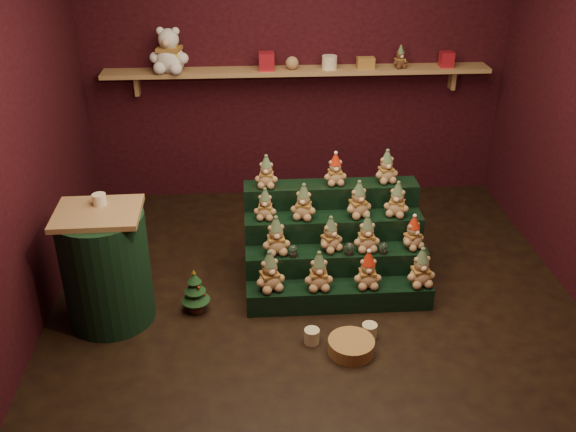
{
  "coord_description": "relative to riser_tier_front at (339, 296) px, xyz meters",
  "views": [
    {
      "loc": [
        -0.47,
        -4.0,
        2.9
      ],
      "look_at": [
        -0.19,
        0.25,
        0.64
      ],
      "focal_mm": 40.0,
      "sensor_mm": 36.0,
      "label": 1
    }
  ],
  "objects": [
    {
      "name": "wicker_basket",
      "position": [
        0.01,
        -0.54,
        -0.04
      ],
      "size": [
        0.41,
        0.41,
        0.1
      ],
      "primitive_type": "cylinder",
      "rotation": [
        0.0,
        0.0,
        -0.34
      ],
      "color": "#9F7840",
      "rests_on": "ground"
    },
    {
      "name": "scarf_gift_box",
      "position": [
        0.46,
        1.89,
        1.28
      ],
      "size": [
        0.16,
        0.1,
        0.1
      ],
      "primitive_type": "cube",
      "color": "#C85B1C",
      "rests_on": "back_shelf"
    },
    {
      "name": "teddy_13",
      "position": [
        0.03,
        0.66,
        0.76
      ],
      "size": [
        0.19,
        0.18,
        0.25
      ],
      "primitive_type": null,
      "rotation": [
        0.0,
        0.0,
        0.07
      ],
      "color": "#A67C5C",
      "rests_on": "riser_tier_back"
    },
    {
      "name": "mini_christmas_tree",
      "position": [
        -1.08,
        0.01,
        0.09
      ],
      "size": [
        0.21,
        0.21,
        0.36
      ],
      "rotation": [
        0.0,
        0.0,
        0.42
      ],
      "color": "#402217",
      "rests_on": "ground"
    },
    {
      "name": "teddy_8",
      "position": [
        -0.54,
        0.45,
        0.57
      ],
      "size": [
        0.2,
        0.18,
        0.25
      ],
      "primitive_type": null,
      "rotation": [
        0.0,
        0.0,
        -0.13
      ],
      "color": "#A67C5C",
      "rests_on": "riser_tier_midback"
    },
    {
      "name": "teddy_3",
      "position": [
        0.6,
        -0.01,
        0.24
      ],
      "size": [
        0.24,
        0.22,
        0.3
      ],
      "primitive_type": null,
      "rotation": [
        0.0,
        0.0,
        0.12
      ],
      "color": "#A67C5C",
      "rests_on": "riser_tier_front"
    },
    {
      "name": "ground",
      "position": [
        -0.18,
        0.04,
        -0.09
      ],
      "size": [
        4.0,
        4.0,
        0.0
      ],
      "primitive_type": "plane",
      "color": "black",
      "rests_on": "ground"
    },
    {
      "name": "snow_globe_b",
      "position": [
        0.09,
        0.16,
        0.32
      ],
      "size": [
        0.07,
        0.07,
        0.1
      ],
      "color": "black",
      "rests_on": "riser_tier_midfront"
    },
    {
      "name": "teddy_12",
      "position": [
        -0.52,
        0.65,
        0.76
      ],
      "size": [
        0.2,
        0.19,
        0.26
      ],
      "primitive_type": null,
      "rotation": [
        0.0,
        0.0,
        -0.13
      ],
      "color": "#A67C5C",
      "rests_on": "riser_tier_back"
    },
    {
      "name": "gift_tin_red_b",
      "position": [
        1.22,
        1.89,
        1.3
      ],
      "size": [
        0.12,
        0.12,
        0.14
      ],
      "primitive_type": "cube",
      "color": "#B61C2A",
      "rests_on": "back_shelf"
    },
    {
      "name": "gift_tin_red_a",
      "position": [
        -0.46,
        1.89,
        1.31
      ],
      "size": [
        0.14,
        0.14,
        0.16
      ],
      "primitive_type": "cube",
      "color": "#B61C2A",
      "rests_on": "back_shelf"
    },
    {
      "name": "shelf_plush_ball",
      "position": [
        -0.23,
        1.89,
        1.29
      ],
      "size": [
        0.12,
        0.12,
        0.12
      ],
      "primitive_type": "sphere",
      "color": "#A67C5C",
      "rests_on": "back_shelf"
    },
    {
      "name": "teddy_1",
      "position": [
        -0.16,
        -0.01,
        0.24
      ],
      "size": [
        0.22,
        0.2,
        0.3
      ],
      "primitive_type": null,
      "rotation": [
        0.0,
        0.0,
        0.02
      ],
      "color": "#A67C5C",
      "rests_on": "riser_tier_front"
    },
    {
      "name": "teddy_2",
      "position": [
        0.2,
        -0.01,
        0.24
      ],
      "size": [
        0.21,
        0.19,
        0.29
      ],
      "primitive_type": null,
      "rotation": [
        0.0,
        0.0,
        -0.0
      ],
      "color": "#A67C5C",
      "rests_on": "riser_tier_front"
    },
    {
      "name": "front_wall",
      "position": [
        -0.18,
        -2.01,
        1.31
      ],
      "size": [
        4.0,
        0.1,
        2.8
      ],
      "primitive_type": "cube",
      "color": "black",
      "rests_on": "ground"
    },
    {
      "name": "riser_tier_back",
      "position": [
        0.0,
        0.66,
        0.27
      ],
      "size": [
        1.4,
        0.22,
        0.72
      ],
      "primitive_type": "cube",
      "color": "black",
      "rests_on": "ground"
    },
    {
      "name": "left_wall",
      "position": [
        -2.23,
        0.04,
        1.31
      ],
      "size": [
        0.1,
        4.0,
        2.8
      ],
      "primitive_type": "cube",
      "color": "black",
      "rests_on": "ground"
    },
    {
      "name": "teddy_14",
      "position": [
        0.44,
        0.67,
        0.76
      ],
      "size": [
        0.22,
        0.21,
        0.26
      ],
      "primitive_type": null,
      "rotation": [
        0.0,
        0.0,
        0.21
      ],
      "color": "#A67C5C",
      "rests_on": "riser_tier_back"
    },
    {
      "name": "back_wall",
      "position": [
        -0.18,
        2.09,
        1.31
      ],
      "size": [
        4.0,
        0.1,
        2.8
      ],
      "primitive_type": "cube",
      "color": "black",
      "rests_on": "ground"
    },
    {
      "name": "teddy_4",
      "position": [
        -0.47,
        0.22,
        0.42
      ],
      "size": [
        0.23,
        0.22,
        0.3
      ],
      "primitive_type": null,
      "rotation": [
        0.0,
        0.0,
        0.12
      ],
      "color": "#A67C5C",
      "rests_on": "riser_tier_midfront"
    },
    {
      "name": "teddy_9",
      "position": [
        -0.24,
        0.44,
        0.59
      ],
      "size": [
        0.24,
        0.23,
        0.28
      ],
      "primitive_type": null,
      "rotation": [
        0.0,
        0.0,
        -0.28
      ],
      "color": "#A67C5C",
      "rests_on": "riser_tier_midback"
    },
    {
      "name": "back_shelf",
      "position": [
        -0.18,
        1.91,
        1.2
      ],
      "size": [
        3.6,
        0.26,
        0.24
      ],
      "color": "#A88254",
      "rests_on": "ground"
    },
    {
      "name": "white_bear",
      "position": [
        -1.34,
        1.88,
        1.48
      ],
      "size": [
        0.41,
        0.38,
        0.5
      ],
      "primitive_type": null,
      "rotation": [
        0.0,
        0.0,
        -0.17
      ],
      "color": "white",
      "rests_on": "back_shelf"
    },
    {
      "name": "teddy_7",
      "position": [
        0.59,
        0.23,
        0.4
      ],
      "size": [
        0.25,
        0.24,
        0.26
      ],
      "primitive_type": null,
      "rotation": [
        0.0,
        0.0,
        0.51
      ],
      "color": "#A67C5C",
      "rests_on": "riser_tier_midfront"
    },
    {
      "name": "riser_tier_midfront",
      "position": [
        0.0,
        0.22,
        0.09
      ],
      "size": [
        1.4,
        0.22,
        0.36
      ],
      "primitive_type": "cube",
      "color": "black",
      "rests_on": "ground"
    },
    {
      "name": "teddy_0",
      "position": [
        -0.52,
        0.0,
        0.25
      ],
      "size": [
        0.27,
        0.26,
        0.31
      ],
      "primitive_type": null,
      "rotation": [
        0.0,
        0.0,
        0.33
      ],
      "color": "#A67C5C",
      "rests_on": "riser_tier_front"
    },
    {
      "name": "table_ornament",
      "position": [
        -1.69,
        0.07,
        0.84
      ],
      "size": [
        0.09,
        0.09,
        0.08
      ],
      "primitive_type": "cylinder",
      "color": "beige",
      "rests_on": "side_table"
    },
    {
      "name": "teddy_10",
      "position": [
        0.19,
        0.44,
        0.59
      ],
      "size": [
        0.25,
        0.24,
        0.29
      ],
      "primitive_type": null,
      "rotation": [
        0.0,
        0.0,
        0.31
      ],
      "color": "#A67C5C",
      "rests_on": "riser_tier_midback"
    },
    {
      "name": "side_table",
      "position": [
        -1.69,
        -0.03,
        0.35
      ],
      "size": [
        0.62,
        0.62,
        0.89
      ],
      "rotation": [
        0.0,
        0.0,
        0.02
      ],
      "color": "#A88254",
      "rests_on": "ground"
    },
    {
      "name": "gift_tin_cream",
      "position": [
        0.12,
        1.89,
        1.29
      ],
      "size": [
        0.14,
        0.14,
        0.12
      ],
      "primitive_type": "cylinder",
      "color": "beige",
      "rests_on": "back_shelf"
    },
    {
      "name": "riser_tier_midback",
      "position": [
        0.0,
        0.44,
        0.18
      ],
      "size": [
        1.4,
        0.22,
        0.54
      ],
      "primitive_type": "cube",
      "color": "black",
      "rests_on": "ground"
    },
    {
      "name": "teddy_11",
      "position": [
        0.49,
        0.43,
        0.59
      ],
      "size": [
        0.25,
        0.24,
        0.28
      ],
      "primitive_type": null,
      "rotation": [
        0.0,
        0.0,
        -0.41
      ],
      "color": "#A67C5C",
      "rests_on": "riser_tier_midback"
    },
    {
      "name": "mug_left",
      "position": [
        -0.25,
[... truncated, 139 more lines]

